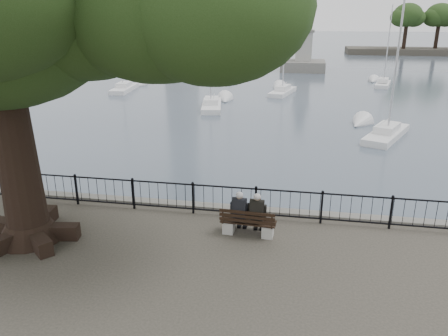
% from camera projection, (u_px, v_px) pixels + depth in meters
% --- Properties ---
extents(harbor, '(260.00, 260.00, 1.20)m').
position_uv_depth(harbor, '(227.00, 223.00, 14.49)').
color(harbor, '#5E5C58').
rests_on(harbor, ground).
extents(railing, '(22.06, 0.06, 1.00)m').
position_uv_depth(railing, '(224.00, 199.00, 13.67)').
color(railing, black).
rests_on(railing, ground).
extents(bench, '(1.61, 0.57, 0.84)m').
position_uv_depth(bench, '(248.00, 226.00, 12.55)').
color(bench, gray).
rests_on(bench, ground).
extents(person_left, '(0.40, 0.67, 1.33)m').
position_uv_depth(person_left, '(240.00, 213.00, 12.58)').
color(person_left, black).
rests_on(person_left, ground).
extents(person_right, '(0.40, 0.67, 1.33)m').
position_uv_depth(person_right, '(257.00, 215.00, 12.47)').
color(person_right, black).
rests_on(person_right, ground).
extents(lion_monument, '(5.69, 5.69, 8.47)m').
position_uv_depth(lion_monument, '(303.00, 54.00, 57.18)').
color(lion_monument, '#5E5C58').
rests_on(lion_monument, ground).
extents(sailboat_b, '(2.36, 5.40, 11.11)m').
position_uv_depth(sailboat_b, '(212.00, 104.00, 34.62)').
color(sailboat_b, white).
rests_on(sailboat_b, ground).
extents(sailboat_c, '(3.51, 5.47, 11.12)m').
position_uv_depth(sailboat_c, '(387.00, 132.00, 26.27)').
color(sailboat_c, white).
rests_on(sailboat_c, ground).
extents(sailboat_e, '(1.99, 5.45, 10.83)m').
position_uv_depth(sailboat_e, '(124.00, 87.00, 42.58)').
color(sailboat_e, white).
rests_on(sailboat_e, ground).
extents(sailboat_f, '(2.48, 5.21, 10.26)m').
position_uv_depth(sailboat_f, '(283.00, 91.00, 40.89)').
color(sailboat_f, white).
rests_on(sailboat_f, ground).
extents(sailboat_g, '(2.30, 4.78, 8.16)m').
position_uv_depth(sailboat_g, '(383.00, 83.00, 45.55)').
color(sailboat_g, white).
rests_on(sailboat_g, ground).
extents(sailboat_h, '(3.57, 6.26, 14.40)m').
position_uv_depth(sailboat_h, '(230.00, 73.00, 52.37)').
color(sailboat_h, white).
rests_on(sailboat_h, ground).
extents(far_shore, '(30.00, 8.60, 9.18)m').
position_uv_depth(far_shore, '(436.00, 32.00, 79.99)').
color(far_shore, '#322F29').
rests_on(far_shore, ground).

